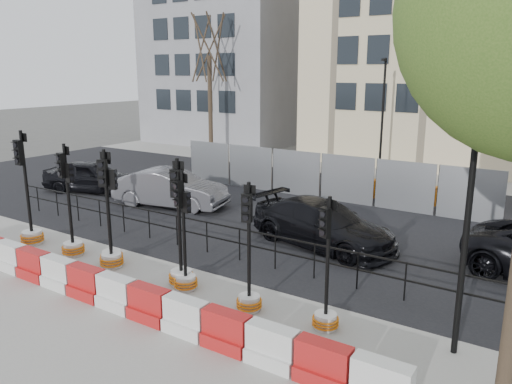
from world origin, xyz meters
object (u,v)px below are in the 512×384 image
Objects in this scene: traffic_signal_a at (30,222)px; car_a at (91,176)px; traffic_signal_d at (110,240)px; lamp_post_near at (470,194)px; traffic_signal_h at (326,303)px; car_c at (323,224)px.

car_a is at bearing 124.64° from traffic_signal_a.
traffic_signal_d is 0.73× the size of car_a.
car_a is (-16.81, 5.04, -2.50)m from lamp_post_near.
traffic_signal_d is at bearing -0.10° from traffic_signal_a.
lamp_post_near is 12.93m from traffic_signal_a.
lamp_post_near is at bearing 31.06° from traffic_signal_h.
traffic_signal_a is 1.08× the size of traffic_signal_d.
traffic_signal_h is 0.56× the size of car_c.
car_c is at bearing 30.99° from traffic_signal_a.
lamp_post_near is 9.38m from traffic_signal_d.
lamp_post_near reaches higher than car_a.
car_c is at bearing 136.02° from traffic_signal_h.
traffic_signal_a reaches higher than car_c.
car_a is 11.98m from car_c.
car_a is at bearing 98.39° from car_c.
traffic_signal_a is 0.69× the size of car_c.
traffic_signal_h reaches higher than car_a.
car_c is (-2.33, 4.72, 0.11)m from traffic_signal_h.
lamp_post_near is 1.14× the size of car_c.
traffic_signal_h is (10.15, 0.19, -0.14)m from traffic_signal_a.
traffic_signal_h is at bearing -0.05° from traffic_signal_a.
traffic_signal_a is at bearing -176.85° from lamp_post_near.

